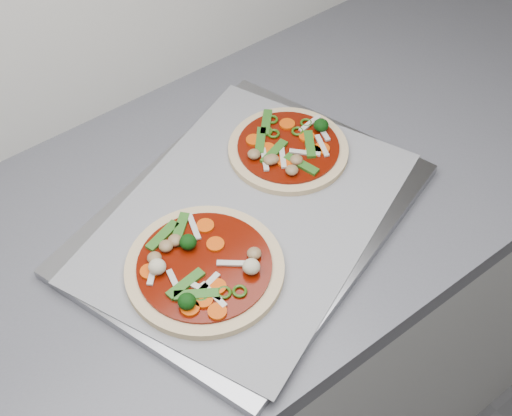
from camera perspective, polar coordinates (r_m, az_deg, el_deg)
baking_tray at (r=1.04m, az=-0.62°, el=-0.85°), size 0.59×0.50×0.02m
parchment at (r=1.04m, az=-0.62°, el=-0.53°), size 0.57×0.50×0.00m
pizza_left at (r=0.97m, az=-4.25°, el=-4.80°), size 0.30×0.30×0.04m
pizza_right at (r=1.12m, az=2.61°, el=4.80°), size 0.21×0.21×0.03m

